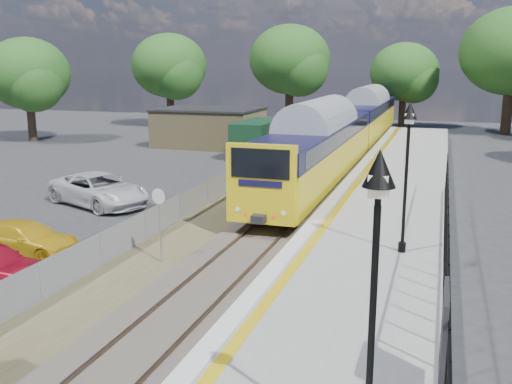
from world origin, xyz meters
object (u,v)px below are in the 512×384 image
at_px(victorian_lamp_south, 376,238).
at_px(victorian_lamp_north, 408,143).
at_px(car_yellow, 25,239).
at_px(train, 349,126).
at_px(car_white, 99,190).
at_px(speed_sign, 159,214).

xyz_separation_m(victorian_lamp_south, victorian_lamp_north, (-0.20, 10.00, 0.00)).
bearing_deg(car_yellow, train, -18.41).
height_order(victorian_lamp_south, car_yellow, victorian_lamp_south).
relative_size(car_yellow, car_white, 0.74).
xyz_separation_m(speed_sign, car_yellow, (-4.96, -0.69, -1.15)).
distance_m(train, car_yellow, 25.54).
distance_m(victorian_lamp_north, speed_sign, 8.27).
relative_size(train, speed_sign, 15.74).
xyz_separation_m(victorian_lamp_south, train, (-5.50, 32.64, -1.96)).
relative_size(victorian_lamp_north, car_yellow, 1.12).
bearing_deg(car_white, car_yellow, -145.20).
relative_size(train, car_white, 7.39).
bearing_deg(victorian_lamp_south, car_white, 133.44).
xyz_separation_m(car_yellow, car_white, (-1.62, 7.13, 0.17)).
bearing_deg(train, victorian_lamp_south, -80.43).
bearing_deg(speed_sign, car_white, 147.10).
bearing_deg(victorian_lamp_south, car_yellow, 147.45).
relative_size(victorian_lamp_south, speed_sign, 1.77).
distance_m(car_yellow, car_white, 7.31).
distance_m(victorian_lamp_south, victorian_lamp_north, 10.00).
distance_m(victorian_lamp_south, train, 33.16).
height_order(train, car_white, train).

